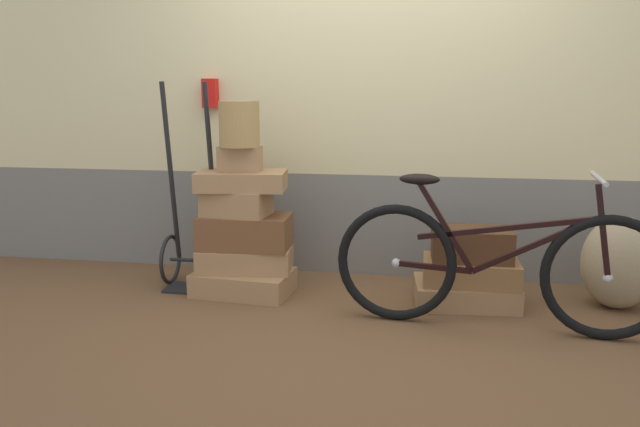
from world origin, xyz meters
name	(u,v)px	position (x,y,z in m)	size (l,w,h in m)	color
ground	(358,314)	(0.00, 0.00, -0.03)	(8.77, 5.20, 0.06)	brown
station_building	(376,71)	(0.01, 0.85, 1.42)	(6.77, 0.74, 2.83)	slate
suitcase_0	(244,282)	(-0.76, 0.19, 0.07)	(0.61, 0.39, 0.15)	#9E754C
suitcase_1	(246,258)	(-0.76, 0.24, 0.22)	(0.59, 0.38, 0.15)	#9E754C
suitcase_2	(245,231)	(-0.76, 0.23, 0.40)	(0.57, 0.34, 0.21)	brown
suitcase_3	(237,203)	(-0.81, 0.21, 0.59)	(0.40, 0.28, 0.16)	#9E754C
suitcase_4	(242,180)	(-0.78, 0.24, 0.73)	(0.55, 0.35, 0.12)	#9E754C
suitcase_5	(240,159)	(-0.78, 0.23, 0.86)	(0.26, 0.16, 0.16)	#9E754C
suitcase_6	(465,293)	(0.64, 0.22, 0.07)	(0.61, 0.41, 0.14)	#9E754C
suitcase_7	(471,271)	(0.66, 0.21, 0.21)	(0.57, 0.35, 0.15)	olive
suitcase_8	(472,244)	(0.66, 0.21, 0.38)	(0.47, 0.29, 0.19)	#4C2D19
wicker_basket	(239,124)	(-0.78, 0.21, 1.08)	(0.25, 0.25, 0.28)	#A8844C
luggage_trolley	(193,242)	(-1.14, 0.30, 0.30)	(0.37, 0.39, 1.34)	black
burlap_sack	(619,262)	(1.53, 0.30, 0.28)	(0.44, 0.37, 0.56)	#9E8966
bicycle	(496,266)	(0.76, -0.18, 0.36)	(1.77, 0.46, 0.86)	black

